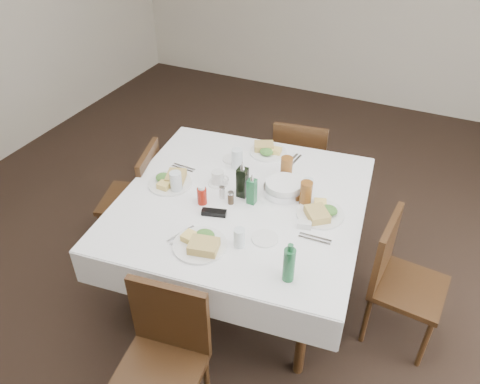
{
  "coord_description": "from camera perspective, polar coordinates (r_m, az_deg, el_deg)",
  "views": [
    {
      "loc": [
        0.77,
        -1.87,
        2.48
      ],
      "look_at": [
        -0.19,
        0.19,
        0.8
      ],
      "focal_mm": 35.0,
      "sensor_mm": 36.0,
      "label": 1
    }
  ],
  "objects": [
    {
      "name": "ground_plane",
      "position": [
        3.2,
        1.62,
        -14.34
      ],
      "size": [
        7.0,
        7.0,
        0.0
      ],
      "primitive_type": "plane",
      "color": "black"
    },
    {
      "name": "room_shell",
      "position": [
        2.17,
        2.41,
        15.63
      ],
      "size": [
        6.04,
        7.04,
        2.8
      ],
      "color": "beige",
      "rests_on": "ground"
    },
    {
      "name": "dining_table",
      "position": [
        2.88,
        0.18,
        -2.0
      ],
      "size": [
        1.6,
        1.6,
        0.76
      ],
      "color": "#321D0E",
      "rests_on": "ground"
    },
    {
      "name": "chair_north",
      "position": [
        3.72,
        7.29,
        3.68
      ],
      "size": [
        0.46,
        0.46,
        0.85
      ],
      "color": "#321D0E",
      "rests_on": "ground"
    },
    {
      "name": "chair_south",
      "position": [
        2.44,
        -9.24,
        -18.72
      ],
      "size": [
        0.46,
        0.46,
        0.86
      ],
      "color": "#321D0E",
      "rests_on": "ground"
    },
    {
      "name": "chair_east",
      "position": [
        2.91,
        18.66,
        -9.46
      ],
      "size": [
        0.43,
        0.43,
        0.84
      ],
      "color": "#321D0E",
      "rests_on": "ground"
    },
    {
      "name": "chair_west",
      "position": [
        3.43,
        -12.16,
        -0.14
      ],
      "size": [
        0.49,
        0.49,
        0.84
      ],
      "color": "#321D0E",
      "rests_on": "ground"
    },
    {
      "name": "meal_north",
      "position": [
        3.27,
        3.34,
        5.12
      ],
      "size": [
        0.26,
        0.26,
        0.06
      ],
      "color": "white",
      "rests_on": "dining_table"
    },
    {
      "name": "meal_south",
      "position": [
        2.51,
        -4.76,
        -6.21
      ],
      "size": [
        0.29,
        0.29,
        0.06
      ],
      "color": "white",
      "rests_on": "dining_table"
    },
    {
      "name": "meal_east",
      "position": [
        2.73,
        9.81,
        -2.46
      ],
      "size": [
        0.28,
        0.28,
        0.06
      ],
      "color": "white",
      "rests_on": "dining_table"
    },
    {
      "name": "meal_west",
      "position": [
        2.98,
        -8.51,
        1.41
      ],
      "size": [
        0.28,
        0.28,
        0.06
      ],
      "color": "white",
      "rests_on": "dining_table"
    },
    {
      "name": "side_plate_a",
      "position": [
        3.2,
        -0.91,
        4.05
      ],
      "size": [
        0.14,
        0.14,
        0.01
      ],
      "color": "white",
      "rests_on": "dining_table"
    },
    {
      "name": "side_plate_b",
      "position": [
        2.56,
        3.05,
        -5.67
      ],
      "size": [
        0.15,
        0.15,
        0.01
      ],
      "color": "white",
      "rests_on": "dining_table"
    },
    {
      "name": "water_n",
      "position": [
        3.08,
        -0.36,
        4.1
      ],
      "size": [
        0.07,
        0.07,
        0.14
      ],
      "color": "silver",
      "rests_on": "dining_table"
    },
    {
      "name": "water_s",
      "position": [
        2.48,
        -0.08,
        -5.59
      ],
      "size": [
        0.06,
        0.06,
        0.11
      ],
      "color": "silver",
      "rests_on": "dining_table"
    },
    {
      "name": "water_e",
      "position": [
        2.86,
        8.25,
        0.56
      ],
      "size": [
        0.06,
        0.06,
        0.12
      ],
      "color": "silver",
      "rests_on": "dining_table"
    },
    {
      "name": "water_w",
      "position": [
        2.89,
        -7.81,
        1.22
      ],
      "size": [
        0.07,
        0.07,
        0.13
      ],
      "color": "silver",
      "rests_on": "dining_table"
    },
    {
      "name": "iced_tea_a",
      "position": [
        2.98,
        5.68,
        2.87
      ],
      "size": [
        0.08,
        0.08,
        0.16
      ],
      "color": "brown",
      "rests_on": "dining_table"
    },
    {
      "name": "iced_tea_b",
      "position": [
        2.78,
        8.03,
        -0.13
      ],
      "size": [
        0.07,
        0.07,
        0.15
      ],
      "color": "brown",
      "rests_on": "dining_table"
    },
    {
      "name": "bread_basket",
      "position": [
        2.87,
        5.32,
        0.51
      ],
      "size": [
        0.25,
        0.25,
        0.08
      ],
      "color": "silver",
      "rests_on": "dining_table"
    },
    {
      "name": "oil_cruet_dark",
      "position": [
        2.8,
        0.3,
        1.34
      ],
      "size": [
        0.06,
        0.06,
        0.25
      ],
      "color": "black",
      "rests_on": "dining_table"
    },
    {
      "name": "oil_cruet_green",
      "position": [
        2.75,
        1.46,
        0.2
      ],
      "size": [
        0.05,
        0.05,
        0.21
      ],
      "color": "#1E5F35",
      "rests_on": "dining_table"
    },
    {
      "name": "ketchup_bottle",
      "position": [
        2.78,
        -4.66,
        -0.39
      ],
      "size": [
        0.06,
        0.06,
        0.13
      ],
      "color": "maroon",
      "rests_on": "dining_table"
    },
    {
      "name": "salt_shaker",
      "position": [
        2.82,
        -2.21,
        -0.04
      ],
      "size": [
        0.04,
        0.04,
        0.08
      ],
      "color": "white",
      "rests_on": "dining_table"
    },
    {
      "name": "pepper_shaker",
      "position": [
        2.78,
        -1.13,
        -0.7
      ],
      "size": [
        0.04,
        0.04,
        0.08
      ],
      "color": "#402E1F",
      "rests_on": "dining_table"
    },
    {
      "name": "coffee_mug",
      "position": [
        2.94,
        -2.68,
        1.69
      ],
      "size": [
        0.14,
        0.13,
        0.09
      ],
      "color": "white",
      "rests_on": "dining_table"
    },
    {
      "name": "sunglasses",
      "position": [
        2.71,
        -3.18,
        -2.52
      ],
      "size": [
        0.15,
        0.08,
        0.03
      ],
      "color": "black",
      "rests_on": "dining_table"
    },
    {
      "name": "green_bottle",
      "position": [
        2.29,
        5.99,
        -8.75
      ],
      "size": [
        0.06,
        0.06,
        0.23
      ],
      "color": "#1E5F35",
      "rests_on": "dining_table"
    },
    {
      "name": "sugar_caddy",
      "position": [
        2.64,
        7.87,
        -3.96
      ],
      "size": [
        0.09,
        0.06,
        0.04
      ],
      "color": "white",
      "rests_on": "dining_table"
    },
    {
      "name": "cutlery_n",
      "position": [
        3.2,
        6.52,
        3.82
      ],
      "size": [
        0.06,
        0.18,
        0.01
      ],
      "color": "silver",
      "rests_on": "dining_table"
    },
    {
      "name": "cutlery_s",
      "position": [
        2.59,
        -7.04,
        -5.25
      ],
      "size": [
        0.11,
        0.19,
        0.01
      ],
      "color": "silver",
      "rests_on": "dining_table"
    },
    {
      "name": "cutlery_e",
      "position": [
        2.58,
        9.09,
        -5.66
      ],
      "size": [
        0.18,
        0.05,
        0.01
      ],
      "color": "silver",
      "rests_on": "dining_table"
    },
    {
      "name": "cutlery_w",
      "position": [
        3.13,
        -6.92,
        2.94
      ],
      "size": [
        0.17,
        0.05,
        0.01
      ],
      "color": "silver",
      "rests_on": "dining_table"
    }
  ]
}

